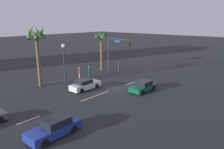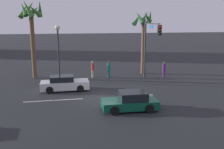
% 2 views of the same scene
% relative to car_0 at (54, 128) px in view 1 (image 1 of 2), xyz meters
% --- Properties ---
extents(ground_plane, '(220.00, 220.00, 0.00)m').
position_rel_car_0_xyz_m(ground_plane, '(12.81, 4.19, -0.67)').
color(ground_plane, '#232628').
extents(lane_stripe_1, '(2.31, 0.14, 0.01)m').
position_rel_car_0_xyz_m(lane_stripe_1, '(-0.08, 4.19, -0.66)').
color(lane_stripe_1, silver).
rests_on(lane_stripe_1, ground_plane).
extents(lane_stripe_2, '(2.34, 0.14, 0.01)m').
position_rel_car_0_xyz_m(lane_stripe_2, '(7.55, 4.19, -0.66)').
color(lane_stripe_2, silver).
rests_on(lane_stripe_2, ground_plane).
extents(lane_stripe_3, '(2.33, 0.14, 0.01)m').
position_rel_car_0_xyz_m(lane_stripe_3, '(9.97, 4.19, -0.66)').
color(lane_stripe_3, silver).
rests_on(lane_stripe_3, ground_plane).
extents(lane_stripe_4, '(2.23, 0.14, 0.01)m').
position_rel_car_0_xyz_m(lane_stripe_4, '(16.20, 4.19, -0.66)').
color(lane_stripe_4, silver).
rests_on(lane_stripe_4, ground_plane).
extents(car_0, '(4.53, 1.98, 1.46)m').
position_rel_car_0_xyz_m(car_0, '(0.00, 0.00, 0.00)').
color(car_0, navy).
rests_on(car_0, ground_plane).
extents(car_1, '(4.41, 1.79, 1.40)m').
position_rel_car_0_xyz_m(car_1, '(9.68, 7.13, -0.02)').
color(car_1, silver).
rests_on(car_1, ground_plane).
extents(car_2, '(4.08, 1.99, 1.36)m').
position_rel_car_0_xyz_m(car_2, '(14.36, 0.84, -0.05)').
color(car_2, '#0F5138').
rests_on(car_2, ground_plane).
extents(traffic_signal, '(0.46, 5.05, 6.36)m').
position_rel_car_0_xyz_m(traffic_signal, '(18.71, 9.45, 3.64)').
color(traffic_signal, '#38383D').
rests_on(traffic_signal, ground_plane).
extents(streetlamp, '(0.56, 0.56, 5.98)m').
position_rel_car_0_xyz_m(streetlamp, '(9.21, 10.92, 3.53)').
color(streetlamp, '#2D2D33').
rests_on(streetlamp, ground_plane).
extents(pedestrian_0, '(0.48, 0.48, 1.83)m').
position_rel_car_0_xyz_m(pedestrian_0, '(20.83, 10.36, 0.30)').
color(pedestrian_0, '#59266B').
rests_on(pedestrian_0, ground_plane).
extents(pedestrian_1, '(0.45, 0.45, 1.89)m').
position_rel_car_0_xyz_m(pedestrian_1, '(12.92, 12.12, 0.35)').
color(pedestrian_1, '#B2A58C').
rests_on(pedestrian_1, ground_plane).
extents(pedestrian_2, '(0.37, 0.37, 1.91)m').
position_rel_car_0_xyz_m(pedestrian_2, '(14.75, 11.74, 0.35)').
color(pedestrian_2, '#1E7266').
rests_on(pedestrian_2, ground_plane).
extents(palm_tree_0, '(2.75, 2.70, 8.62)m').
position_rel_car_0_xyz_m(palm_tree_0, '(6.42, 13.07, 5.68)').
color(palm_tree_0, brown).
rests_on(palm_tree_0, ground_plane).
extents(palm_tree_1, '(2.48, 2.66, 7.64)m').
position_rel_car_0_xyz_m(palm_tree_1, '(19.21, 13.27, 4.83)').
color(palm_tree_1, brown).
rests_on(palm_tree_1, ground_plane).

